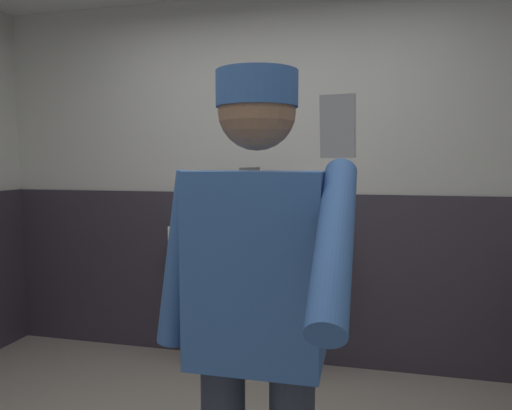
{
  "coord_description": "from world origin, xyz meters",
  "views": [
    {
      "loc": [
        0.61,
        -1.58,
        1.43
      ],
      "look_at": [
        0.15,
        0.37,
        1.25
      ],
      "focal_mm": 32.92,
      "sensor_mm": 36.0,
      "label": 1
    }
  ],
  "objects_px": {
    "urinal_left": "(202,255)",
    "urinal_middle": "(307,260)",
    "person": "(256,306)",
    "cell_phone": "(338,126)"
  },
  "relations": [
    {
      "from": "urinal_middle",
      "to": "person",
      "type": "height_order",
      "value": "person"
    },
    {
      "from": "urinal_left",
      "to": "urinal_middle",
      "type": "relative_size",
      "value": 1.0
    },
    {
      "from": "urinal_middle",
      "to": "urinal_left",
      "type": "bearing_deg",
      "value": 180.0
    },
    {
      "from": "urinal_middle",
      "to": "person",
      "type": "relative_size",
      "value": 0.73
    },
    {
      "from": "person",
      "to": "urinal_left",
      "type": "bearing_deg",
      "value": 115.01
    },
    {
      "from": "urinal_middle",
      "to": "cell_phone",
      "type": "xyz_separation_m",
      "value": [
        0.34,
        -2.26,
        0.72
      ]
    },
    {
      "from": "person",
      "to": "cell_phone",
      "type": "bearing_deg",
      "value": -61.94
    },
    {
      "from": "person",
      "to": "cell_phone",
      "type": "distance_m",
      "value": 0.75
    },
    {
      "from": "urinal_middle",
      "to": "cell_phone",
      "type": "distance_m",
      "value": 2.4
    },
    {
      "from": "person",
      "to": "cell_phone",
      "type": "height_order",
      "value": "person"
    }
  ]
}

